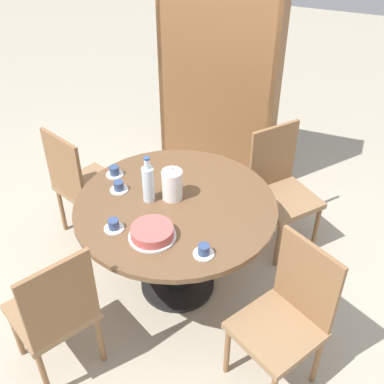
# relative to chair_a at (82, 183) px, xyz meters

# --- Properties ---
(ground_plane) EXTENTS (14.00, 14.00, 0.00)m
(ground_plane) POSITION_rel_chair_a_xyz_m (0.87, -0.27, -0.49)
(ground_plane) COLOR #B2A893
(dining_table) EXTENTS (1.27, 1.27, 0.74)m
(dining_table) POSITION_rel_chair_a_xyz_m (0.87, -0.27, 0.09)
(dining_table) COLOR black
(dining_table) RESTS_ON ground_plane
(chair_a) EXTENTS (0.54, 0.54, 0.94)m
(chair_a) POSITION_rel_chair_a_xyz_m (0.00, 0.00, 0.00)
(chair_a) COLOR olive
(chair_a) RESTS_ON ground_plane
(chair_b) EXTENTS (0.57, 0.57, 0.94)m
(chair_b) POSITION_rel_chair_a_xyz_m (0.49, -1.09, 0.00)
(chair_b) COLOR olive
(chair_b) RESTS_ON ground_plane
(chair_c) EXTENTS (0.58, 0.58, 0.94)m
(chair_c) POSITION_rel_chair_a_xyz_m (1.68, -0.68, 0.00)
(chair_c) COLOR olive
(chair_c) RESTS_ON ground_plane
(chair_d) EXTENTS (0.59, 0.59, 0.94)m
(chair_d) POSITION_rel_chair_a_xyz_m (1.40, 0.47, 0.00)
(chair_d) COLOR olive
(chair_d) RESTS_ON ground_plane
(bookshelf) EXTENTS (0.99, 0.28, 1.85)m
(bookshelf) POSITION_rel_chair_a_xyz_m (0.68, 1.14, 0.40)
(bookshelf) COLOR brown
(bookshelf) RESTS_ON ground_plane
(coffee_pot) EXTENTS (0.13, 0.13, 0.24)m
(coffee_pot) POSITION_rel_chair_a_xyz_m (0.82, -0.21, 0.35)
(coffee_pot) COLOR white
(coffee_pot) RESTS_ON dining_table
(water_bottle) EXTENTS (0.08, 0.08, 0.32)m
(water_bottle) POSITION_rel_chair_a_xyz_m (0.70, -0.29, 0.38)
(water_bottle) COLOR silver
(water_bottle) RESTS_ON dining_table
(cake_main) EXTENTS (0.28, 0.28, 0.07)m
(cake_main) POSITION_rel_chair_a_xyz_m (0.86, -0.60, 0.28)
(cake_main) COLOR silver
(cake_main) RESTS_ON dining_table
(cup_a) EXTENTS (0.12, 0.12, 0.07)m
(cup_a) POSITION_rel_chair_a_xyz_m (0.62, -0.61, 0.27)
(cup_a) COLOR silver
(cup_a) RESTS_ON dining_table
(cup_b) EXTENTS (0.12, 0.12, 0.07)m
(cup_b) POSITION_rel_chair_a_xyz_m (0.47, -0.27, 0.27)
(cup_b) COLOR silver
(cup_b) RESTS_ON dining_table
(cup_c) EXTENTS (0.12, 0.12, 0.07)m
(cup_c) POSITION_rel_chair_a_xyz_m (1.18, -0.62, 0.27)
(cup_c) COLOR silver
(cup_c) RESTS_ON dining_table
(cup_d) EXTENTS (0.12, 0.12, 0.07)m
(cup_d) POSITION_rel_chair_a_xyz_m (0.37, -0.12, 0.27)
(cup_d) COLOR silver
(cup_d) RESTS_ON dining_table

